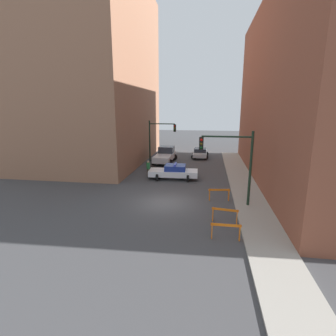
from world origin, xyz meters
The scene contains 13 objects.
ground_plane centered at (0.00, 0.00, 0.00)m, with size 120.00×120.00×0.00m, color #424244.
sidewalk_right centered at (6.20, 0.00, 0.06)m, with size 2.40×44.00×0.12m.
building_corner_left centered at (-12.00, 14.00, 10.62)m, with size 14.00×20.00×21.25m.
building_right centered at (13.40, 8.00, 8.18)m, with size 12.00×28.00×16.36m.
traffic_light_near centered at (4.73, 0.24, 3.53)m, with size 3.64×0.35×5.20m.
traffic_light_far centered at (-3.30, 14.44, 3.40)m, with size 3.44×0.35×5.20m.
police_car centered at (-0.25, 6.61, 0.72)m, with size 4.77×2.48×1.52m.
white_truck centered at (-2.38, 14.19, 0.91)m, with size 2.78×5.48×1.90m.
parked_car_near centered at (1.89, 17.96, 0.67)m, with size 2.29×4.31×1.31m.
pedestrian_crossing centered at (-2.88, 6.98, 0.86)m, with size 0.44×0.44×1.66m.
barrier_front centered at (4.06, -4.85, 0.62)m, with size 1.60×0.17×0.90m.
barrier_mid centered at (4.13, -2.71, 0.62)m, with size 1.59×0.39×0.90m.
barrier_back centered at (3.92, 1.17, 0.62)m, with size 1.59×0.35×0.90m.
Camera 1 is at (3.00, -17.88, 6.93)m, focal length 28.00 mm.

